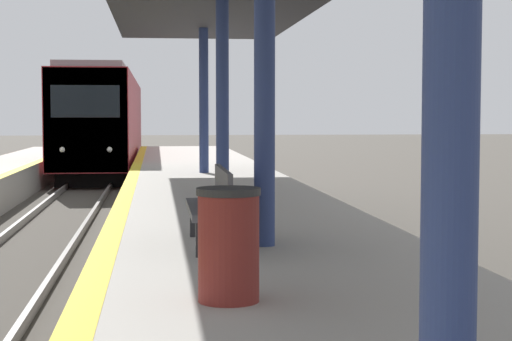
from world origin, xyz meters
TOP-DOWN VIEW (x-y plane):
  - train at (0.00, 37.40)m, footprint 2.73×23.61m
  - trash_bin at (2.84, 4.82)m, footprint 0.54×0.54m
  - bench at (2.91, 7.86)m, footprint 0.44×1.98m

SIDE VIEW (x-z plane):
  - trash_bin at x=2.84m, z-range 0.90..1.85m
  - bench at x=2.91m, z-range 0.94..1.86m
  - train at x=0.00m, z-range 0.04..4.28m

